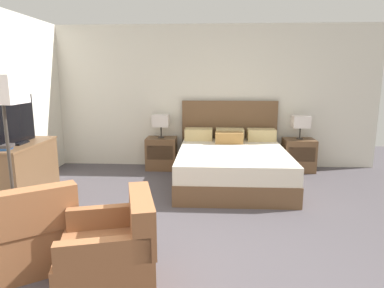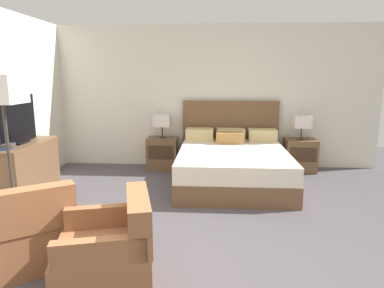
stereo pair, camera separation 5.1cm
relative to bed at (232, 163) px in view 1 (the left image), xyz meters
name	(u,v)px [view 1 (the left image)]	position (x,y,z in m)	size (l,w,h in m)	color
wall_back	(199,97)	(-0.54, 1.02, 0.95)	(6.28, 0.06, 2.50)	silver
bed	(232,163)	(0.00, 0.00, 0.00)	(1.68, 2.05, 1.19)	brown
nightstand_left	(162,153)	(-1.20, 0.72, -0.02)	(0.52, 0.41, 0.56)	brown
nightstand_right	(299,155)	(1.20, 0.72, -0.02)	(0.52, 0.41, 0.56)	brown
table_lamp_left	(161,121)	(-1.20, 0.73, 0.56)	(0.28, 0.28, 0.41)	#332D28
table_lamp_right	(301,122)	(1.20, 0.73, 0.56)	(0.28, 0.28, 0.41)	#332D28
dresser	(22,171)	(-2.81, -0.91, 0.10)	(0.49, 1.13, 0.77)	brown
tv	(16,121)	(-2.81, -0.95, 0.77)	(0.18, 0.81, 0.62)	black
book_red_cover	(0,149)	(-2.82, -1.31, 0.48)	(0.23, 0.17, 0.03)	#234C8E
book_blue_cover	(1,146)	(-2.81, -1.31, 0.51)	(0.26, 0.17, 0.04)	#383333
armchair_by_window	(32,234)	(-1.87, -2.47, -0.01)	(0.95, 0.96, 0.76)	#935B38
armchair_companion	(112,257)	(-1.06, -2.81, -0.01)	(0.84, 0.84, 0.76)	#935B38
floor_lamp	(3,101)	(-2.30, -1.99, 1.10)	(0.35, 0.35, 1.64)	#332D28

